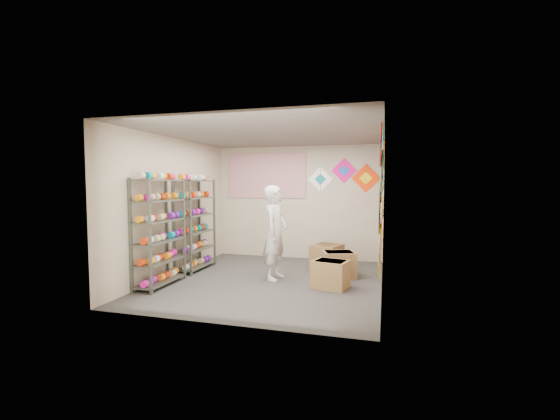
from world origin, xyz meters
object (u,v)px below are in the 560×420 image
(carton_b, at_px, (339,264))
(shelf_rack_back, at_px, (195,225))
(carton_a, at_px, (331,274))
(shelf_rack_front, at_px, (159,232))
(carton_c, at_px, (327,257))
(shopkeeper, at_px, (275,233))

(carton_b, bearing_deg, shelf_rack_back, 164.55)
(shelf_rack_back, relative_size, carton_a, 3.33)
(carton_a, xyz_separation_m, carton_b, (0.04, 0.80, 0.01))
(shelf_rack_front, distance_m, shelf_rack_back, 1.30)
(carton_b, height_order, carton_c, carton_c)
(shopkeeper, xyz_separation_m, carton_a, (1.09, -0.31, -0.65))
(carton_b, bearing_deg, carton_a, -112.08)
(shelf_rack_back, bearing_deg, shopkeeper, -9.60)
(shelf_rack_front, height_order, shelf_rack_back, same)
(carton_b, bearing_deg, shelf_rack_front, -172.43)
(carton_a, bearing_deg, shelf_rack_back, -179.44)
(carton_a, relative_size, carton_b, 0.95)
(carton_a, distance_m, carton_b, 0.81)
(shopkeeper, height_order, carton_b, shopkeeper)
(carton_a, bearing_deg, shelf_rack_front, -154.39)
(carton_c, bearing_deg, carton_a, -61.36)
(shelf_rack_front, xyz_separation_m, shopkeeper, (1.83, 0.99, -0.07))
(shopkeeper, relative_size, carton_c, 2.94)
(shelf_rack_back, distance_m, carton_a, 3.07)
(carton_a, distance_m, carton_c, 1.42)
(shelf_rack_back, bearing_deg, carton_b, 3.48)
(shelf_rack_front, distance_m, carton_b, 3.39)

